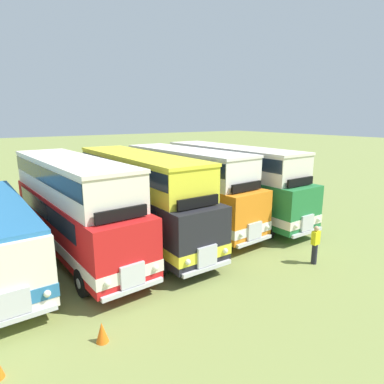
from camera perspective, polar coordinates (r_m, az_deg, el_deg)
The scene contains 7 objects.
ground_plane at distance 17.89m, azimuth -9.09°, elevation -7.85°, with size 200.00×200.00×0.00m, color olive.
bus_second_in_row at distance 15.94m, azimuth -19.89°, elevation -1.74°, with size 3.06×11.05×4.49m.
bus_third_in_row at distance 16.97m, azimuth -9.03°, elevation -0.25°, with size 2.66×11.18×4.49m.
bus_fourth_in_row at distance 19.01m, azimuth -0.79°, elevation 1.31°, with size 3.00×10.31×4.49m.
bus_fifth_in_row at distance 20.98m, azimuth 6.76°, elevation 2.34°, with size 2.68×11.49×4.49m.
cone_near_end at distance 10.49m, azimuth -15.35°, elevation -22.42°, with size 0.36×0.36×0.61m, color orange.
marshal_person at distance 15.38m, azimuth 20.58°, elevation -8.53°, with size 0.36×0.24×1.73m.
Camera 1 is at (-7.25, -15.09, 6.29)m, focal length 30.74 mm.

